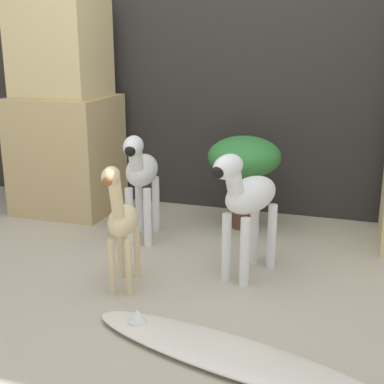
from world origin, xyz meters
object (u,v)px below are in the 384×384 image
at_px(potted_palm_front, 244,159).
at_px(zebra_right, 247,198).
at_px(zebra_left, 141,173).
at_px(surfboard, 227,354).
at_px(giraffe_figurine, 121,218).

bearing_deg(potted_palm_front, zebra_right, -76.61).
distance_m(zebra_left, potted_palm_front, 0.64).
bearing_deg(potted_palm_front, surfboard, -79.74).
xyz_separation_m(zebra_left, giraffe_figurine, (0.16, -0.61, -0.05)).
height_order(potted_palm_front, surfboard, potted_palm_front).
height_order(zebra_left, giraffe_figurine, zebra_left).
distance_m(zebra_right, potted_palm_front, 0.71).
height_order(zebra_right, giraffe_figurine, zebra_right).
xyz_separation_m(zebra_right, giraffe_figurine, (-0.51, -0.31, -0.05)).
xyz_separation_m(zebra_left, potted_palm_front, (0.51, 0.39, 0.03)).
relative_size(potted_palm_front, surfboard, 0.47).
bearing_deg(zebra_left, surfboard, -53.17).
relative_size(giraffe_figurine, potted_palm_front, 1.10).
bearing_deg(zebra_right, potted_palm_front, 103.39).
bearing_deg(zebra_right, surfboard, -82.76).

